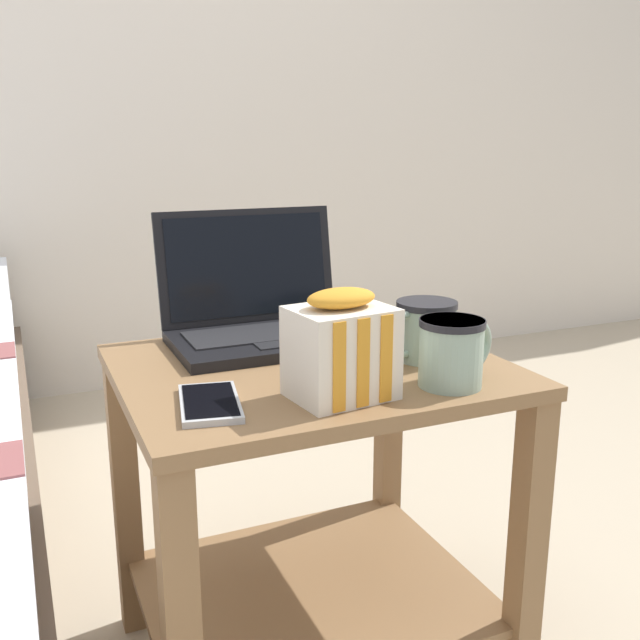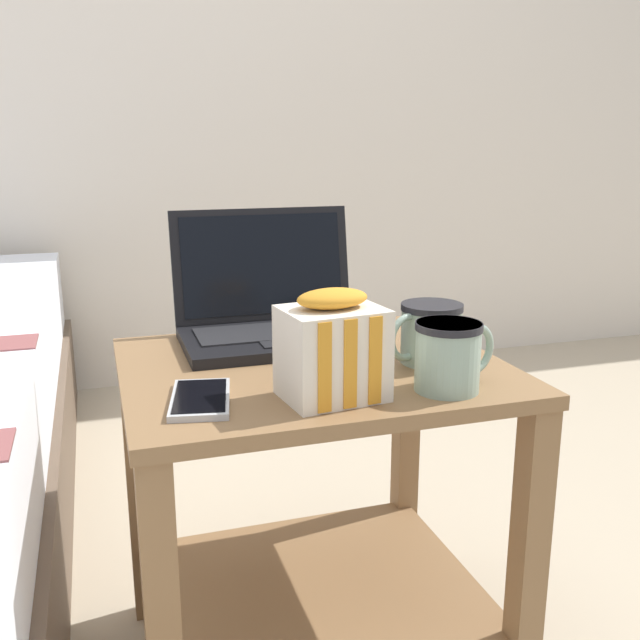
{
  "view_description": "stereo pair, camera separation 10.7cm",
  "coord_description": "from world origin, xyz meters",
  "px_view_note": "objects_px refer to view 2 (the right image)",
  "views": [
    {
      "loc": [
        -0.42,
        -0.99,
        0.89
      ],
      "look_at": [
        0.0,
        -0.04,
        0.63
      ],
      "focal_mm": 40.0,
      "sensor_mm": 36.0,
      "label": 1
    },
    {
      "loc": [
        -0.32,
        -1.03,
        0.89
      ],
      "look_at": [
        0.0,
        -0.04,
        0.63
      ],
      "focal_mm": 40.0,
      "sensor_mm": 36.0,
      "label": 2
    }
  ],
  "objects_px": {
    "mug_front_right": "(450,353)",
    "cell_phone": "(201,399)",
    "laptop": "(274,313)",
    "mug_front_left": "(430,330)",
    "snack_bag": "(332,349)"
  },
  "relations": [
    {
      "from": "mug_front_right",
      "to": "cell_phone",
      "type": "bearing_deg",
      "value": 170.52
    },
    {
      "from": "mug_front_left",
      "to": "laptop",
      "type": "bearing_deg",
      "value": 132.87
    },
    {
      "from": "mug_front_right",
      "to": "cell_phone",
      "type": "relative_size",
      "value": 0.87
    },
    {
      "from": "laptop",
      "to": "cell_phone",
      "type": "bearing_deg",
      "value": -121.71
    },
    {
      "from": "mug_front_left",
      "to": "mug_front_right",
      "type": "xyz_separation_m",
      "value": [
        -0.03,
        -0.12,
        0.0
      ]
    },
    {
      "from": "mug_front_right",
      "to": "cell_phone",
      "type": "distance_m",
      "value": 0.35
    },
    {
      "from": "laptop",
      "to": "mug_front_right",
      "type": "xyz_separation_m",
      "value": [
        0.17,
        -0.34,
        0.01
      ]
    },
    {
      "from": "mug_front_left",
      "to": "snack_bag",
      "type": "xyz_separation_m",
      "value": [
        -0.2,
        -0.1,
        0.02
      ]
    },
    {
      "from": "mug_front_right",
      "to": "mug_front_left",
      "type": "bearing_deg",
      "value": 75.99
    },
    {
      "from": "mug_front_left",
      "to": "mug_front_right",
      "type": "bearing_deg",
      "value": -104.01
    },
    {
      "from": "laptop",
      "to": "mug_front_left",
      "type": "relative_size",
      "value": 2.45
    },
    {
      "from": "snack_bag",
      "to": "cell_phone",
      "type": "bearing_deg",
      "value": 168.41
    },
    {
      "from": "laptop",
      "to": "cell_phone",
      "type": "relative_size",
      "value": 2.14
    },
    {
      "from": "cell_phone",
      "to": "laptop",
      "type": "bearing_deg",
      "value": 58.29
    },
    {
      "from": "mug_front_right",
      "to": "snack_bag",
      "type": "xyz_separation_m",
      "value": [
        -0.17,
        0.02,
        0.01
      ]
    }
  ]
}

